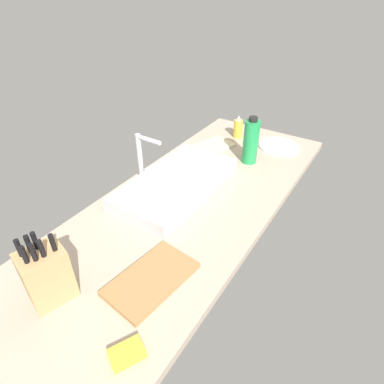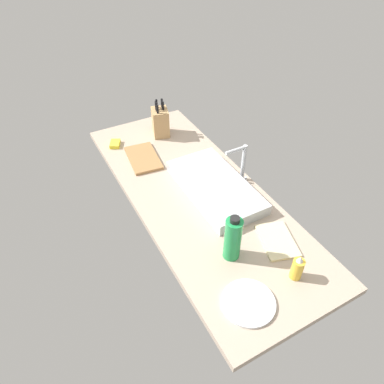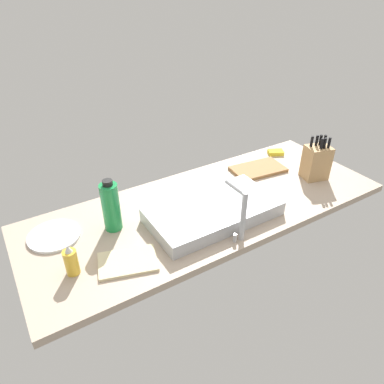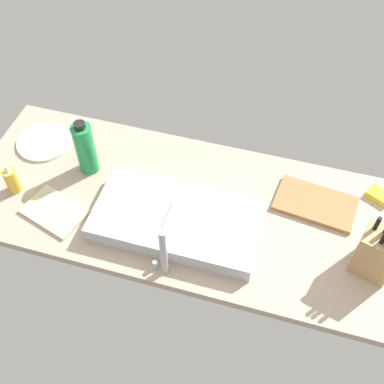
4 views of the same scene
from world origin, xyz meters
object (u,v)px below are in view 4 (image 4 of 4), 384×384
object	(u,v)px
dish_towel	(55,212)
dish_sponge	(380,196)
cutting_board	(315,203)
soap_bottle	(12,179)
sink_basin	(177,220)
knife_block	(377,253)
faucet	(164,245)
dinner_plate	(44,142)
water_bottle	(85,148)

from	to	relation	value
dish_towel	dish_sponge	distance (cm)	122.26
cutting_board	dish_towel	distance (cm)	97.29
soap_bottle	sink_basin	bearing A→B (deg)	-179.04
knife_block	soap_bottle	xyz separation A→B (cm)	(132.72, 2.61, -3.80)
knife_block	soap_bottle	distance (cm)	132.80
faucet	cutting_board	xyz separation A→B (cm)	(-45.63, -40.64, -12.94)
sink_basin	dinner_plate	distance (cm)	70.35
knife_block	dinner_plate	world-z (taller)	knife_block
sink_basin	dish_towel	bearing A→B (deg)	8.88
cutting_board	water_bottle	bearing A→B (deg)	4.14
sink_basin	water_bottle	distance (cm)	45.83
dish_towel	cutting_board	bearing A→B (deg)	-161.77
soap_bottle	dish_towel	bearing A→B (deg)	162.85
dinner_plate	faucet	bearing A→B (deg)	148.22
faucet	dish_sponge	bearing A→B (deg)	-143.40
knife_block	cutting_board	xyz separation A→B (cm)	(20.86, -21.82, -8.66)
cutting_board	dish_towel	size ratio (longest dim) A/B	1.30
cutting_board	soap_bottle	distance (cm)	114.60
sink_basin	faucet	distance (cm)	20.33
knife_block	cutting_board	size ratio (longest dim) A/B	0.82
dish_sponge	soap_bottle	bearing A→B (deg)	14.43
water_bottle	dinner_plate	distance (cm)	27.50
sink_basin	dinner_plate	world-z (taller)	sink_basin
dinner_plate	knife_block	bearing A→B (deg)	170.30
faucet	dish_towel	xyz separation A→B (cm)	(46.78, -10.21, -13.24)
cutting_board	faucet	bearing A→B (deg)	41.69
dish_sponge	knife_block	bearing A→B (deg)	86.38
cutting_board	dish_sponge	size ratio (longest dim) A/B	3.27
water_bottle	dish_sponge	distance (cm)	113.35
cutting_board	dinner_plate	xyz separation A→B (cm)	(112.90, -1.04, -0.30)
sink_basin	cutting_board	bearing A→B (deg)	-153.58
sink_basin	knife_block	size ratio (longest dim) A/B	2.47
cutting_board	sink_basin	bearing A→B (deg)	26.42
dish_sponge	dinner_plate	bearing A→B (deg)	3.88
sink_basin	dish_towel	size ratio (longest dim) A/B	2.64
dish_towel	dish_sponge	bearing A→B (deg)	-160.57
soap_bottle	dish_towel	world-z (taller)	soap_bottle
knife_block	sink_basin	bearing A→B (deg)	17.23
soap_bottle	dish_sponge	world-z (taller)	soap_bottle
dinner_plate	dish_sponge	world-z (taller)	dish_sponge
water_bottle	dish_towel	bearing A→B (deg)	81.37
faucet	water_bottle	world-z (taller)	water_bottle
faucet	dinner_plate	xyz separation A→B (cm)	(67.28, -41.68, -13.24)
sink_basin	dinner_plate	bearing A→B (deg)	-20.29
sink_basin	soap_bottle	xyz separation A→B (cm)	(64.90, 1.09, 2.52)
faucet	dish_towel	size ratio (longest dim) A/B	1.03
cutting_board	soap_bottle	bearing A→B (deg)	12.32
sink_basin	faucet	xyz separation A→B (cm)	(-1.33, 17.30, 10.60)
sink_basin	dish_sponge	distance (cm)	77.53
knife_block	dinner_plate	distance (cm)	136.00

